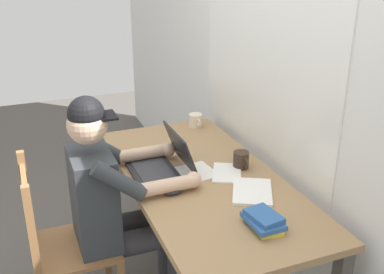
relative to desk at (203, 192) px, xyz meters
The scene contains 12 objects.
back_wall 0.78m from the desk, 90.63° to the left, with size 6.00×0.08×2.60m.
desk is the anchor object (origin of this frame).
seated_person 0.46m from the desk, 101.14° to the right, with size 0.50×0.60×1.23m.
wooden_chair 0.76m from the desk, 96.92° to the right, with size 0.42×0.42×0.92m.
laptop 0.25m from the desk, 126.92° to the right, with size 0.33×0.31×0.23m.
computer_mouse 0.26m from the desk, 61.07° to the right, with size 0.06×0.10×0.03m, color #232328.
coffee_mug_white 0.72m from the desk, 160.73° to the left, with size 0.13×0.09×0.09m.
coffee_mug_dark 0.27m from the desk, 94.72° to the left, with size 0.12×0.08×0.09m.
book_stack_main 0.55m from the desk, ahead, with size 0.19×0.14×0.07m.
paper_pile_near_laptop 0.11m from the desk, 162.05° to the right, with size 0.21×0.19×0.00m, color silver.
paper_pile_back_corner 0.16m from the desk, 81.78° to the left, with size 0.22×0.15×0.01m, color white.
paper_pile_side 0.31m from the desk, 32.13° to the left, with size 0.26×0.19×0.01m, color white.
Camera 1 is at (1.97, -0.85, 1.87)m, focal length 43.39 mm.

